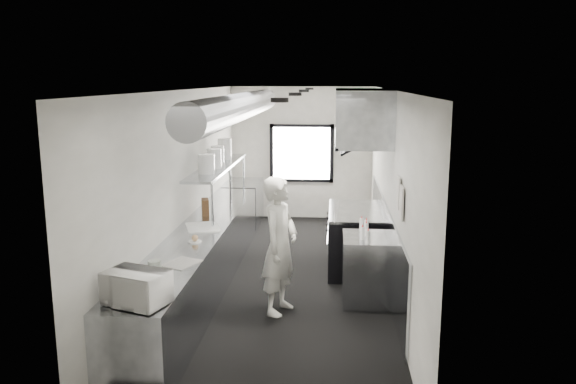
% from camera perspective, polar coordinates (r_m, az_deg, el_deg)
% --- Properties ---
extents(floor, '(3.00, 8.00, 0.01)m').
position_cam_1_polar(floor, '(8.62, -0.21, -8.81)').
color(floor, black).
rests_on(floor, ground).
extents(ceiling, '(3.00, 8.00, 0.01)m').
position_cam_1_polar(ceiling, '(8.10, -0.23, 10.13)').
color(ceiling, beige).
rests_on(ceiling, wall_back).
extents(wall_back, '(3.00, 0.02, 2.80)m').
position_cam_1_polar(wall_back, '(12.19, 1.37, 3.89)').
color(wall_back, silver).
rests_on(wall_back, floor).
extents(wall_front, '(3.00, 0.02, 2.80)m').
position_cam_1_polar(wall_front, '(4.41, -4.67, -9.43)').
color(wall_front, silver).
rests_on(wall_front, floor).
extents(wall_left, '(0.02, 8.00, 2.80)m').
position_cam_1_polar(wall_left, '(8.51, -10.34, 0.51)').
color(wall_left, silver).
rests_on(wall_left, floor).
extents(wall_right, '(0.02, 8.00, 2.80)m').
position_cam_1_polar(wall_right, '(8.26, 10.20, 0.20)').
color(wall_right, silver).
rests_on(wall_right, floor).
extents(wall_cladding, '(0.03, 5.50, 1.10)m').
position_cam_1_polar(wall_cladding, '(8.75, 9.69, -4.90)').
color(wall_cladding, gray).
rests_on(wall_cladding, wall_right).
extents(hvac_duct, '(0.40, 6.40, 0.40)m').
position_cam_1_polar(hvac_duct, '(8.59, -4.71, 8.49)').
color(hvac_duct, gray).
rests_on(hvac_duct, ceiling).
extents(service_window, '(1.36, 0.05, 1.25)m').
position_cam_1_polar(service_window, '(12.16, 1.36, 3.87)').
color(service_window, white).
rests_on(service_window, wall_back).
extents(exhaust_hood, '(0.81, 2.20, 0.88)m').
position_cam_1_polar(exhaust_hood, '(8.80, 7.36, 7.46)').
color(exhaust_hood, gray).
rests_on(exhaust_hood, ceiling).
extents(prep_counter, '(0.70, 6.00, 0.90)m').
position_cam_1_polar(prep_counter, '(8.18, -8.62, -6.73)').
color(prep_counter, gray).
rests_on(prep_counter, floor).
extents(pass_shelf, '(0.45, 3.00, 0.68)m').
position_cam_1_polar(pass_shelf, '(9.37, -6.98, 2.43)').
color(pass_shelf, gray).
rests_on(pass_shelf, prep_counter).
extents(range, '(0.88, 1.60, 0.94)m').
position_cam_1_polar(range, '(9.12, 6.69, -4.66)').
color(range, black).
rests_on(range, floor).
extents(bottle_station, '(0.65, 0.80, 0.90)m').
position_cam_1_polar(bottle_station, '(7.80, 7.87, -7.61)').
color(bottle_station, gray).
rests_on(bottle_station, floor).
extents(far_work_table, '(0.70, 1.20, 0.90)m').
position_cam_1_polar(far_work_table, '(11.69, -4.52, -1.19)').
color(far_work_table, gray).
rests_on(far_work_table, floor).
extents(notice_sheet_a, '(0.02, 0.28, 0.38)m').
position_cam_1_polar(notice_sheet_a, '(7.05, 10.93, -0.06)').
color(notice_sheet_a, beige).
rests_on(notice_sheet_a, wall_right).
extents(notice_sheet_b, '(0.02, 0.28, 0.38)m').
position_cam_1_polar(notice_sheet_b, '(6.72, 11.23, -1.06)').
color(notice_sheet_b, beige).
rests_on(notice_sheet_b, wall_right).
extents(line_cook, '(0.61, 0.75, 1.76)m').
position_cam_1_polar(line_cook, '(7.26, -0.82, -5.37)').
color(line_cook, silver).
rests_on(line_cook, floor).
extents(microwave, '(0.63, 0.55, 0.32)m').
position_cam_1_polar(microwave, '(5.53, -14.91, -9.21)').
color(microwave, white).
rests_on(microwave, prep_counter).
extents(deli_tub_a, '(0.19, 0.19, 0.11)m').
position_cam_1_polar(deli_tub_a, '(6.08, -14.98, -8.38)').
color(deli_tub_a, '#A1AB9E').
rests_on(deli_tub_a, prep_counter).
extents(deli_tub_b, '(0.19, 0.19, 0.11)m').
position_cam_1_polar(deli_tub_b, '(6.46, -13.16, -7.12)').
color(deli_tub_b, '#A1AB9E').
rests_on(deli_tub_b, prep_counter).
extents(newspaper, '(0.45, 0.50, 0.01)m').
position_cam_1_polar(newspaper, '(6.63, -10.58, -6.99)').
color(newspaper, silver).
rests_on(newspaper, prep_counter).
extents(small_plate, '(0.22, 0.22, 0.01)m').
position_cam_1_polar(small_plate, '(7.43, -9.26, -4.91)').
color(small_plate, silver).
rests_on(small_plate, prep_counter).
extents(pastry, '(0.08, 0.08, 0.08)m').
position_cam_1_polar(pastry, '(7.42, -9.27, -4.55)').
color(pastry, tan).
rests_on(pastry, small_plate).
extents(cutting_board, '(0.60, 0.69, 0.02)m').
position_cam_1_polar(cutting_board, '(8.12, -8.50, -3.49)').
color(cutting_board, silver).
rests_on(cutting_board, prep_counter).
extents(knife_block, '(0.16, 0.25, 0.25)m').
position_cam_1_polar(knife_block, '(8.86, -8.25, -1.48)').
color(knife_block, brown).
rests_on(knife_block, prep_counter).
extents(plate_stack_a, '(0.27, 0.27, 0.29)m').
position_cam_1_polar(plate_stack_a, '(8.58, -8.13, 2.80)').
color(plate_stack_a, silver).
rests_on(plate_stack_a, pass_shelf).
extents(plate_stack_b, '(0.24, 0.24, 0.30)m').
position_cam_1_polar(plate_stack_b, '(9.08, -7.39, 3.33)').
color(plate_stack_b, silver).
rests_on(plate_stack_b, pass_shelf).
extents(plate_stack_c, '(0.27, 0.27, 0.31)m').
position_cam_1_polar(plate_stack_c, '(9.43, -7.03, 3.64)').
color(plate_stack_c, silver).
rests_on(plate_stack_c, pass_shelf).
extents(plate_stack_d, '(0.28, 0.28, 0.36)m').
position_cam_1_polar(plate_stack_d, '(10.08, -6.34, 4.30)').
color(plate_stack_d, silver).
rests_on(plate_stack_d, pass_shelf).
extents(squeeze_bottle_a, '(0.06, 0.06, 0.16)m').
position_cam_1_polar(squeeze_bottle_a, '(7.35, 7.98, -4.44)').
color(squeeze_bottle_a, silver).
rests_on(squeeze_bottle_a, bottle_station).
extents(squeeze_bottle_b, '(0.07, 0.07, 0.17)m').
position_cam_1_polar(squeeze_bottle_b, '(7.50, 7.43, -4.10)').
color(squeeze_bottle_b, silver).
rests_on(squeeze_bottle_b, bottle_station).
extents(squeeze_bottle_c, '(0.07, 0.07, 0.18)m').
position_cam_1_polar(squeeze_bottle_c, '(7.69, 7.79, -3.71)').
color(squeeze_bottle_c, silver).
rests_on(squeeze_bottle_c, bottle_station).
extents(squeeze_bottle_d, '(0.06, 0.06, 0.17)m').
position_cam_1_polar(squeeze_bottle_d, '(7.83, 7.81, -3.43)').
color(squeeze_bottle_d, silver).
rests_on(squeeze_bottle_d, bottle_station).
extents(squeeze_bottle_e, '(0.07, 0.07, 0.17)m').
position_cam_1_polar(squeeze_bottle_e, '(7.95, 7.35, -3.21)').
color(squeeze_bottle_e, silver).
rests_on(squeeze_bottle_e, bottle_station).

